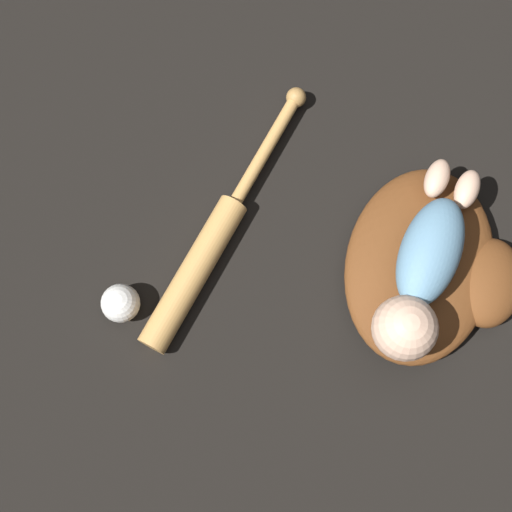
# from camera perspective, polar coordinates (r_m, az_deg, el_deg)

# --- Properties ---
(ground_plane) EXTENTS (6.00, 6.00, 0.00)m
(ground_plane) POSITION_cam_1_polar(r_m,az_deg,el_deg) (1.30, 10.65, -2.20)
(ground_plane) COLOR black
(baseball_glove) EXTENTS (0.41, 0.36, 0.07)m
(baseball_glove) POSITION_cam_1_polar(r_m,az_deg,el_deg) (1.29, 13.83, -0.87)
(baseball_glove) COLOR brown
(baseball_glove) RESTS_ON ground
(baby_figure) EXTENTS (0.36, 0.20, 0.11)m
(baby_figure) POSITION_cam_1_polar(r_m,az_deg,el_deg) (1.19, 13.19, -1.44)
(baby_figure) COLOR #6693B2
(baby_figure) RESTS_ON baseball_glove
(baseball_bat) EXTENTS (0.51, 0.28, 0.05)m
(baseball_bat) POSITION_cam_1_polar(r_m,az_deg,el_deg) (1.27, -3.75, 0.75)
(baseball_bat) COLOR tan
(baseball_bat) RESTS_ON ground
(baseball) EXTENTS (0.07, 0.07, 0.07)m
(baseball) POSITION_cam_1_polar(r_m,az_deg,el_deg) (1.26, -10.78, -3.73)
(baseball) COLOR white
(baseball) RESTS_ON ground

